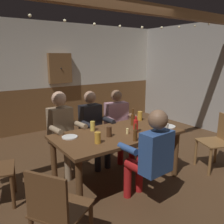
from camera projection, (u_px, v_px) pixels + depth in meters
name	position (u px, v px, depth m)	size (l,w,h in m)	color
ground_plane	(114.00, 177.00, 3.54)	(7.70, 7.70, 0.00)	#4C331E
back_wall_upper	(42.00, 55.00, 5.44)	(6.42, 0.12, 1.51)	silver
back_wall_wainscot	(46.00, 109.00, 5.74)	(6.42, 0.12, 1.03)	brown
ceiling_beam	(105.00, 3.00, 3.12)	(5.78, 0.14, 0.16)	brown
dining_table	(117.00, 139.00, 3.32)	(1.76, 0.93, 0.73)	brown
person_0	(63.00, 129.00, 3.57)	(0.51, 0.55, 1.27)	#997F60
person_1	(93.00, 126.00, 3.86)	(0.49, 0.51, 1.23)	black
person_2	(118.00, 121.00, 4.15)	(0.57, 0.57, 1.20)	#B78493
person_3	(151.00, 153.00, 2.76)	(0.55, 0.53, 1.21)	#2D4C84
chair_empty_near_right	(219.00, 140.00, 3.74)	(0.57, 0.57, 0.88)	brown
chair_empty_far_end	(56.00, 211.00, 2.04)	(0.61, 0.61, 0.88)	brown
table_candle	(127.00, 131.00, 3.25)	(0.04, 0.04, 0.08)	#F9E08C
plate_0	(167.00, 126.00, 3.57)	(0.24, 0.24, 0.01)	white
plate_1	(70.00, 137.00, 3.11)	(0.21, 0.21, 0.01)	white
bottle_0	(136.00, 126.00, 3.30)	(0.07, 0.07, 0.23)	red
bottle_1	(135.00, 135.00, 2.97)	(0.05, 0.05, 0.22)	#593314
bottle_2	(155.00, 127.00, 3.27)	(0.06, 0.06, 0.23)	gold
bottle_3	(133.00, 119.00, 3.64)	(0.07, 0.07, 0.26)	#593314
pint_glass_0	(98.00, 138.00, 2.89)	(0.08, 0.08, 0.14)	gold
pint_glass_1	(93.00, 126.00, 3.38)	(0.07, 0.07, 0.14)	#E5C64C
pint_glass_2	(109.00, 132.00, 3.13)	(0.07, 0.07, 0.14)	#4C2D19
pint_glass_3	(166.00, 128.00, 3.33)	(0.06, 0.06, 0.12)	white
pint_glass_4	(140.00, 116.00, 3.92)	(0.08, 0.08, 0.15)	gold
wall_dart_cabinet	(60.00, 68.00, 5.61)	(0.56, 0.15, 0.70)	brown
string_lights	(108.00, 20.00, 3.14)	(4.53, 0.04, 0.20)	#F9EAB2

